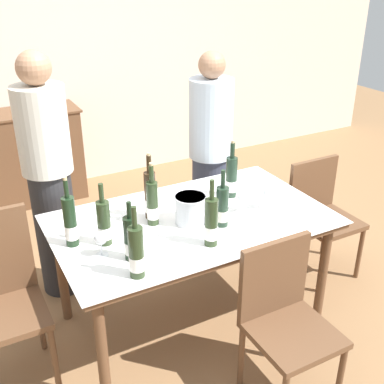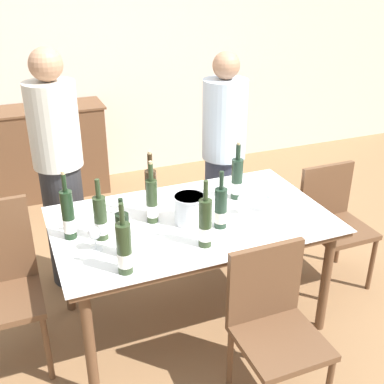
# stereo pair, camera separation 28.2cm
# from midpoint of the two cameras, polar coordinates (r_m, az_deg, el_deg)

# --- Properties ---
(ground_plane) EXTENTS (12.00, 12.00, 0.00)m
(ground_plane) POSITION_cam_midpoint_polar(r_m,az_deg,el_deg) (3.34, -2.50, -14.68)
(ground_plane) COLOR olive
(back_wall) EXTENTS (8.00, 0.10, 2.80)m
(back_wall) POSITION_cam_midpoint_polar(r_m,az_deg,el_deg) (5.09, -16.38, 16.12)
(back_wall) COLOR beige
(back_wall) RESTS_ON ground_plane
(dining_table) EXTENTS (1.66, 0.99, 0.76)m
(dining_table) POSITION_cam_midpoint_polar(r_m,az_deg,el_deg) (2.94, -2.76, -4.49)
(dining_table) COLOR brown
(dining_table) RESTS_ON ground_plane
(ice_bucket) EXTENTS (0.19, 0.19, 0.17)m
(ice_bucket) POSITION_cam_midpoint_polar(r_m,az_deg,el_deg) (2.83, -3.07, -2.04)
(ice_bucket) COLOR silver
(ice_bucket) RESTS_ON dining_table
(wine_bottle_0) EXTENTS (0.07, 0.07, 0.36)m
(wine_bottle_0) POSITION_cam_midpoint_polar(r_m,az_deg,el_deg) (2.67, -13.39, -3.78)
(wine_bottle_0) COLOR #28381E
(wine_bottle_0) RESTS_ON dining_table
(wine_bottle_1) EXTENTS (0.07, 0.07, 0.39)m
(wine_bottle_1) POSITION_cam_midpoint_polar(r_m,az_deg,el_deg) (2.82, -7.58, -1.46)
(wine_bottle_1) COLOR #28381E
(wine_bottle_1) RESTS_ON dining_table
(wine_bottle_2) EXTENTS (0.07, 0.07, 0.42)m
(wine_bottle_2) POSITION_cam_midpoint_polar(r_m,az_deg,el_deg) (2.88, -7.78, -0.54)
(wine_bottle_2) COLOR #332314
(wine_bottle_2) RESTS_ON dining_table
(wine_bottle_3) EXTENTS (0.07, 0.07, 0.35)m
(wine_bottle_3) POSITION_cam_midpoint_polar(r_m,az_deg,el_deg) (2.78, 0.71, -1.91)
(wine_bottle_3) COLOR #1E3323
(wine_bottle_3) RESTS_ON dining_table
(wine_bottle_4) EXTENTS (0.08, 0.08, 0.38)m
(wine_bottle_4) POSITION_cam_midpoint_polar(r_m,az_deg,el_deg) (2.37, -10.04, -7.29)
(wine_bottle_4) COLOR #28381E
(wine_bottle_4) RESTS_ON dining_table
(wine_bottle_5) EXTENTS (0.08, 0.08, 0.39)m
(wine_bottle_5) POSITION_cam_midpoint_polar(r_m,az_deg,el_deg) (3.13, 2.14, 1.65)
(wine_bottle_5) COLOR #1E3323
(wine_bottle_5) RESTS_ON dining_table
(wine_bottle_6) EXTENTS (0.07, 0.07, 0.40)m
(wine_bottle_6) POSITION_cam_midpoint_polar(r_m,az_deg,el_deg) (2.70, -17.16, -3.57)
(wine_bottle_6) COLOR black
(wine_bottle_6) RESTS_ON dining_table
(wine_bottle_7) EXTENTS (0.07, 0.07, 0.39)m
(wine_bottle_7) POSITION_cam_midpoint_polar(r_m,az_deg,el_deg) (2.59, -0.82, -3.81)
(wine_bottle_7) COLOR #28381E
(wine_bottle_7) RESTS_ON dining_table
(wine_bottle_8) EXTENTS (0.07, 0.07, 0.33)m
(wine_bottle_8) POSITION_cam_midpoint_polar(r_m,az_deg,el_deg) (2.52, -10.48, -5.65)
(wine_bottle_8) COLOR black
(wine_bottle_8) RESTS_ON dining_table
(wine_glass_0) EXTENTS (0.07, 0.07, 0.14)m
(wine_glass_0) POSITION_cam_midpoint_polar(r_m,az_deg,el_deg) (2.58, -13.90, -5.56)
(wine_glass_0) COLOR white
(wine_glass_0) RESTS_ON dining_table
(wine_glass_1) EXTENTS (0.08, 0.08, 0.14)m
(wine_glass_1) POSITION_cam_midpoint_polar(r_m,az_deg,el_deg) (2.95, 3.23, -0.75)
(wine_glass_1) COLOR white
(wine_glass_1) RESTS_ON dining_table
(wine_glass_2) EXTENTS (0.08, 0.08, 0.16)m
(wine_glass_2) POSITION_cam_midpoint_polar(r_m,az_deg,el_deg) (2.99, 6.39, -0.16)
(wine_glass_2) COLOR white
(wine_glass_2) RESTS_ON dining_table
(chair_near_front) EXTENTS (0.42, 0.42, 0.89)m
(chair_near_front) POSITION_cam_midpoint_polar(r_m,az_deg,el_deg) (2.60, 7.74, -14.12)
(chair_near_front) COLOR brown
(chair_near_front) RESTS_ON ground_plane
(chair_right_end) EXTENTS (0.42, 0.42, 0.86)m
(chair_right_end) POSITION_cam_midpoint_polar(r_m,az_deg,el_deg) (3.65, 12.85, -2.10)
(chair_right_end) COLOR brown
(chair_right_end) RESTS_ON ground_plane
(chair_left_end) EXTENTS (0.42, 0.42, 0.99)m
(chair_left_end) POSITION_cam_midpoint_polar(r_m,az_deg,el_deg) (2.88, -24.52, -10.70)
(chair_left_end) COLOR brown
(chair_left_end) RESTS_ON ground_plane
(person_host) EXTENTS (0.33, 0.33, 1.70)m
(person_host) POSITION_cam_midpoint_polar(r_m,az_deg,el_deg) (3.35, -18.89, 1.27)
(person_host) COLOR #262628
(person_host) RESTS_ON ground_plane
(person_guest_left) EXTENTS (0.33, 0.33, 1.60)m
(person_guest_left) POSITION_cam_midpoint_polar(r_m,az_deg,el_deg) (3.71, 0.00, 4.14)
(person_guest_left) COLOR #383F56
(person_guest_left) RESTS_ON ground_plane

